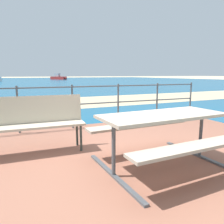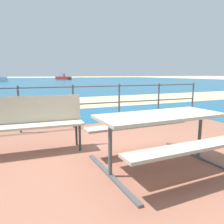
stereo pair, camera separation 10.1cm
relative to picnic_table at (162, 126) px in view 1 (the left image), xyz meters
name	(u,v)px [view 1 (the left image)]	position (x,y,z in m)	size (l,w,h in m)	color
ground_plane	(146,163)	(-0.07, 0.27, -0.64)	(240.00, 240.00, 0.00)	beige
patio_paving	(146,161)	(-0.07, 0.27, -0.61)	(6.40, 5.20, 0.06)	#935B47
sea_water	(31,81)	(-0.07, 40.27, -0.63)	(90.00, 90.00, 0.01)	#145B84
beach_strip	(61,103)	(-0.07, 7.78, -0.63)	(54.00, 4.16, 0.01)	tan
picnic_table	(162,126)	(0.00, 0.00, 0.00)	(1.82, 1.55, 0.74)	tan
park_bench	(30,119)	(-1.65, 1.28, -0.02)	(1.72, 0.45, 0.92)	#BCAD93
railing_fence	(96,100)	(-0.07, 2.62, 0.07)	(5.94, 0.04, 1.03)	#4C5156
boat_mid	(59,78)	(7.12, 53.50, -0.15)	(3.83, 3.97, 1.52)	red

